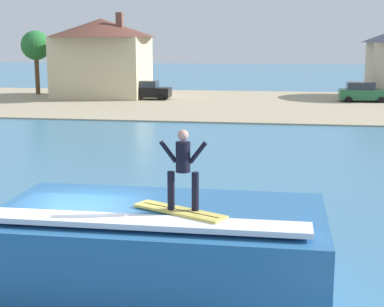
{
  "coord_description": "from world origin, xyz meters",
  "views": [
    {
      "loc": [
        4.74,
        -13.04,
        5.6
      ],
      "look_at": [
        1.9,
        4.83,
        2.08
      ],
      "focal_mm": 54.67,
      "sensor_mm": 36.0,
      "label": 1
    }
  ],
  "objects_px": {
    "surfboard": "(179,211)",
    "surfer": "(183,165)",
    "house_with_chimney": "(102,53)",
    "tree_tall_bare": "(36,46)",
    "wave_crest": "(159,243)",
    "car_far_shore": "(363,92)",
    "car_near_shore": "(148,90)"
  },
  "relations": [
    {
      "from": "surfboard",
      "to": "surfer",
      "type": "height_order",
      "value": "surfer"
    },
    {
      "from": "house_with_chimney",
      "to": "tree_tall_bare",
      "type": "xyz_separation_m",
      "value": [
        -7.49,
        1.64,
        0.63
      ]
    },
    {
      "from": "wave_crest",
      "to": "surfer",
      "type": "bearing_deg",
      "value": -45.41
    },
    {
      "from": "tree_tall_bare",
      "to": "house_with_chimney",
      "type": "bearing_deg",
      "value": -12.38
    },
    {
      "from": "wave_crest",
      "to": "surfboard",
      "type": "relative_size",
      "value": 3.48
    },
    {
      "from": "wave_crest",
      "to": "house_with_chimney",
      "type": "distance_m",
      "value": 45.29
    },
    {
      "from": "surfboard",
      "to": "car_far_shore",
      "type": "relative_size",
      "value": 0.51
    },
    {
      "from": "surfer",
      "to": "car_far_shore",
      "type": "relative_size",
      "value": 0.41
    },
    {
      "from": "wave_crest",
      "to": "surfer",
      "type": "distance_m",
      "value": 2.28
    },
    {
      "from": "car_near_shore",
      "to": "house_with_chimney",
      "type": "xyz_separation_m",
      "value": [
        -4.95,
        1.66,
        3.42
      ]
    },
    {
      "from": "surfboard",
      "to": "surfer",
      "type": "bearing_deg",
      "value": 9.27
    },
    {
      "from": "car_near_shore",
      "to": "car_far_shore",
      "type": "distance_m",
      "value": 19.79
    },
    {
      "from": "car_near_shore",
      "to": "car_far_shore",
      "type": "bearing_deg",
      "value": 2.85
    },
    {
      "from": "car_near_shore",
      "to": "surfer",
      "type": "bearing_deg",
      "value": -75.69
    },
    {
      "from": "car_far_shore",
      "to": "tree_tall_bare",
      "type": "height_order",
      "value": "tree_tall_bare"
    },
    {
      "from": "surfboard",
      "to": "tree_tall_bare",
      "type": "relative_size",
      "value": 0.34
    },
    {
      "from": "car_near_shore",
      "to": "house_with_chimney",
      "type": "bearing_deg",
      "value": 161.52
    },
    {
      "from": "wave_crest",
      "to": "surfer",
      "type": "xyz_separation_m",
      "value": [
        0.71,
        -0.72,
        2.05
      ]
    },
    {
      "from": "surfer",
      "to": "house_with_chimney",
      "type": "relative_size",
      "value": 0.17
    },
    {
      "from": "surfboard",
      "to": "car_near_shore",
      "type": "distance_m",
      "value": 43.04
    },
    {
      "from": "surfer",
      "to": "car_far_shore",
      "type": "height_order",
      "value": "surfer"
    },
    {
      "from": "surfer",
      "to": "surfboard",
      "type": "bearing_deg",
      "value": -170.73
    },
    {
      "from": "car_far_shore",
      "to": "tree_tall_bare",
      "type": "relative_size",
      "value": 0.66
    },
    {
      "from": "car_far_shore",
      "to": "house_with_chimney",
      "type": "height_order",
      "value": "house_with_chimney"
    },
    {
      "from": "car_near_shore",
      "to": "car_far_shore",
      "type": "height_order",
      "value": "same"
    },
    {
      "from": "wave_crest",
      "to": "house_with_chimney",
      "type": "bearing_deg",
      "value": 109.24
    },
    {
      "from": "surfer",
      "to": "tree_tall_bare",
      "type": "xyz_separation_m",
      "value": [
        -23.08,
        45.0,
        2.06
      ]
    },
    {
      "from": "surfer",
      "to": "car_near_shore",
      "type": "bearing_deg",
      "value": 104.31
    },
    {
      "from": "car_near_shore",
      "to": "car_far_shore",
      "type": "relative_size",
      "value": 0.94
    },
    {
      "from": "surfboard",
      "to": "tree_tall_bare",
      "type": "bearing_deg",
      "value": 117.07
    },
    {
      "from": "wave_crest",
      "to": "car_far_shore",
      "type": "bearing_deg",
      "value": 76.8
    },
    {
      "from": "surfer",
      "to": "car_far_shore",
      "type": "xyz_separation_m",
      "value": [
        9.13,
        42.68,
        -1.98
      ]
    }
  ]
}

